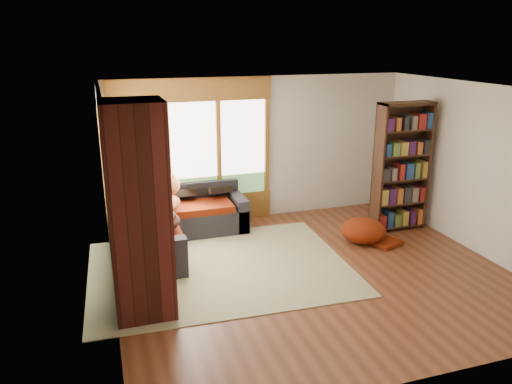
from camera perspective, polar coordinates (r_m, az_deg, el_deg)
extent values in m
plane|color=#582B18|center=(7.34, 6.43, -9.08)|extent=(5.50, 5.50, 0.00)
plane|color=white|center=(6.62, 7.19, 11.53)|extent=(5.50, 5.50, 0.00)
cube|color=silver|center=(9.13, 0.29, 4.97)|extent=(5.50, 0.04, 2.60)
cube|color=silver|center=(4.85, 19.13, -7.42)|extent=(5.50, 0.04, 2.60)
cube|color=silver|center=(6.28, -16.71, -1.54)|extent=(0.04, 5.00, 2.60)
cube|color=silver|center=(8.37, 24.22, 2.28)|extent=(0.04, 5.00, 2.60)
cube|color=#8E5D24|center=(8.80, -7.12, 4.69)|extent=(2.82, 0.10, 1.90)
cube|color=white|center=(8.80, -7.12, 4.69)|extent=(2.54, 0.09, 1.62)
cube|color=#8E5D24|center=(7.42, -16.81, 1.71)|extent=(0.10, 2.62, 1.90)
cube|color=white|center=(7.42, -16.81, 1.71)|extent=(0.09, 2.36, 1.62)
cube|color=#5D7F48|center=(8.14, -17.02, 5.93)|extent=(0.03, 0.72, 0.90)
cube|color=#471914|center=(5.96, -13.25, -2.27)|extent=(0.70, 0.70, 2.60)
cube|color=black|center=(8.65, -9.24, -3.50)|extent=(2.20, 0.90, 0.42)
cube|color=black|center=(8.85, -9.72, -0.31)|extent=(2.20, 0.20, 0.38)
cube|color=black|center=(8.81, -2.83, -2.29)|extent=(0.20, 0.90, 0.60)
cube|color=maroon|center=(8.44, -9.87, -2.13)|extent=(1.90, 0.66, 0.12)
cube|color=black|center=(7.99, -13.13, -5.55)|extent=(0.90, 2.20, 0.42)
cube|color=black|center=(7.83, -15.88, -3.09)|extent=(0.20, 2.20, 0.38)
cube|color=black|center=(7.04, -12.43, -7.92)|extent=(0.90, 0.20, 0.60)
cube|color=maroon|center=(7.57, -12.12, -4.56)|extent=(0.66, 1.20, 0.12)
cube|color=maroon|center=(8.46, -12.82, -2.26)|extent=(0.66, 0.66, 0.12)
cube|color=beige|center=(7.43, -4.15, -8.63)|extent=(3.82, 2.97, 0.01)
cube|color=#3B2013|center=(9.17, 18.66, 2.91)|extent=(0.04, 0.32, 2.23)
cube|color=#3B2013|center=(8.67, 13.77, 2.53)|extent=(0.04, 0.32, 2.23)
cube|color=#3B2013|center=(9.03, 15.76, 2.96)|extent=(0.95, 0.02, 2.23)
cube|color=#3B2013|center=(9.22, 15.74, -3.61)|extent=(0.87, 0.30, 0.03)
cube|color=#3B2013|center=(9.09, 15.95, -1.11)|extent=(0.87, 0.30, 0.03)
cube|color=#3B2013|center=(8.96, 16.17, 1.47)|extent=(0.87, 0.30, 0.03)
cube|color=#3B2013|center=(8.86, 16.40, 4.12)|extent=(0.87, 0.30, 0.03)
cube|color=#3B2013|center=(8.78, 16.64, 6.82)|extent=(0.87, 0.30, 0.03)
cube|color=#3B2013|center=(8.72, 16.88, 9.56)|extent=(0.87, 0.30, 0.03)
cube|color=#726659|center=(8.90, 16.35, 2.69)|extent=(0.83, 0.24, 2.07)
ellipsoid|color=maroon|center=(8.43, 12.18, -4.23)|extent=(0.78, 0.78, 0.40)
ellipsoid|color=brown|center=(8.05, -11.06, -1.05)|extent=(1.01, 1.05, 0.30)
sphere|color=brown|center=(8.27, -9.91, 0.55)|extent=(0.51, 0.51, 0.36)
cone|color=brown|center=(8.18, -10.18, 1.40)|extent=(0.19, 0.19, 0.16)
ellipsoid|color=black|center=(7.52, -11.01, -2.55)|extent=(0.78, 0.95, 0.27)
sphere|color=black|center=(7.73, -12.08, -1.03)|extent=(0.42, 0.42, 0.33)
cone|color=black|center=(7.64, -11.96, -0.20)|extent=(0.16, 0.16, 0.14)
cube|color=black|center=(8.80, -5.12, 0.70)|extent=(0.45, 0.12, 0.45)
cube|color=black|center=(8.69, -8.97, 0.35)|extent=(0.45, 0.12, 0.45)
cube|color=black|center=(8.17, -14.90, -1.14)|extent=(0.45, 0.12, 0.45)
cube|color=black|center=(7.13, -14.35, -3.81)|extent=(0.45, 0.12, 0.45)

